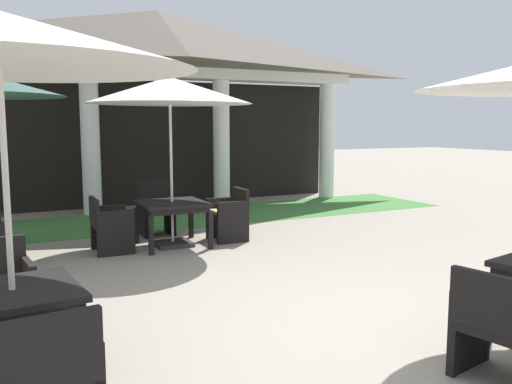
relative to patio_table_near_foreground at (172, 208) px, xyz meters
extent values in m
plane|color=#9E9384|center=(0.93, -4.58, -0.61)|extent=(60.00, 60.00, 0.00)
cylinder|color=white|center=(-0.57, 3.66, 0.85)|extent=(0.39, 0.39, 2.93)
cylinder|color=white|center=(2.43, 3.66, 0.85)|extent=(0.39, 0.39, 2.93)
cylinder|color=white|center=(5.43, 3.66, 0.85)|extent=(0.39, 0.39, 2.93)
cube|color=white|center=(0.93, 3.66, 2.44)|extent=(9.80, 0.70, 0.24)
pyramid|color=#665B51|center=(0.93, 3.66, 3.16)|extent=(10.20, 2.91, 1.20)
cube|color=black|center=(0.93, 4.56, 0.85)|extent=(9.60, 0.16, 2.93)
cube|color=#47843D|center=(0.93, 2.38, -0.60)|extent=(12.00, 2.45, 0.01)
cube|color=black|center=(0.00, 0.00, 0.07)|extent=(1.02, 1.02, 0.05)
cube|color=black|center=(0.00, 0.00, 0.00)|extent=(0.94, 0.94, 0.08)
cube|color=black|center=(-0.48, -0.45, -0.32)|extent=(0.07, 0.07, 0.57)
cube|color=black|center=(0.45, -0.48, -0.32)|extent=(0.07, 0.07, 0.57)
cube|color=black|center=(-0.45, 0.48, -0.32)|extent=(0.07, 0.07, 0.57)
cube|color=black|center=(0.48, 0.45, -0.32)|extent=(0.07, 0.07, 0.57)
cube|color=#2D2D2D|center=(0.00, 0.00, -0.58)|extent=(0.55, 0.55, 0.06)
cylinder|color=beige|center=(0.00, 0.00, 0.59)|extent=(0.04, 0.04, 2.39)
cone|color=white|center=(0.00, 0.00, 1.82)|extent=(2.55, 2.55, 0.41)
sphere|color=beige|center=(0.00, 0.00, 2.05)|extent=(0.06, 0.06, 0.06)
cube|color=black|center=(0.02, 0.94, -0.18)|extent=(0.53, 0.54, 0.07)
cube|color=#E0CC7F|center=(0.02, 0.94, -0.12)|extent=(0.49, 0.50, 0.05)
cube|color=black|center=(0.03, 1.18, 0.09)|extent=(0.52, 0.07, 0.46)
cube|color=black|center=(0.26, 0.93, -0.29)|extent=(0.07, 0.53, 0.65)
cube|color=black|center=(-0.22, 0.94, -0.29)|extent=(0.07, 0.53, 0.65)
cube|color=black|center=(0.25, 0.69, -0.41)|extent=(0.06, 0.06, 0.40)
cube|color=black|center=(-0.22, 0.70, -0.41)|extent=(0.06, 0.06, 0.40)
cube|color=black|center=(0.26, 1.17, -0.41)|extent=(0.06, 0.06, 0.40)
cube|color=black|center=(-0.21, 1.18, -0.41)|extent=(0.06, 0.06, 0.40)
cube|color=black|center=(0.94, -0.02, -0.18)|extent=(0.55, 0.57, 0.07)
cube|color=#E0CC7F|center=(0.94, -0.02, -0.12)|extent=(0.51, 0.52, 0.05)
cube|color=black|center=(1.19, -0.03, 0.05)|extent=(0.07, 0.56, 0.39)
cube|color=black|center=(0.93, -0.28, -0.27)|extent=(0.54, 0.07, 0.68)
cube|color=black|center=(0.94, 0.24, -0.27)|extent=(0.54, 0.07, 0.68)
cube|color=black|center=(0.69, -0.27, -0.41)|extent=(0.06, 0.06, 0.39)
cube|color=black|center=(0.70, 0.23, -0.41)|extent=(0.06, 0.06, 0.39)
cube|color=black|center=(1.17, -0.28, -0.41)|extent=(0.06, 0.06, 0.39)
cube|color=black|center=(1.18, 0.22, -0.41)|extent=(0.06, 0.06, 0.39)
cube|color=black|center=(-0.94, 0.02, -0.19)|extent=(0.56, 0.63, 0.07)
cube|color=#E0CC7F|center=(-0.94, 0.02, -0.13)|extent=(0.51, 0.58, 0.05)
cube|color=black|center=(-1.19, 0.03, 0.04)|extent=(0.07, 0.62, 0.38)
cube|color=black|center=(-0.93, 0.31, -0.27)|extent=(0.55, 0.07, 0.67)
cube|color=black|center=(-0.94, -0.27, -0.27)|extent=(0.55, 0.07, 0.67)
cube|color=black|center=(-0.68, 0.29, -0.42)|extent=(0.06, 0.06, 0.39)
cube|color=black|center=(-0.70, -0.26, -0.42)|extent=(0.06, 0.06, 0.39)
cube|color=black|center=(-1.17, 0.31, -0.42)|extent=(0.06, 0.06, 0.39)
cube|color=black|center=(-1.19, -0.25, -0.42)|extent=(0.06, 0.06, 0.39)
cube|color=black|center=(1.23, -4.95, -0.30)|extent=(0.08, 0.08, 0.61)
cube|color=black|center=(0.77, -5.47, -0.19)|extent=(0.63, 0.67, 0.07)
cube|color=#E0CC7F|center=(0.77, -5.47, -0.13)|extent=(0.58, 0.62, 0.05)
cube|color=black|center=(0.53, -5.52, 0.05)|extent=(0.17, 0.58, 0.42)
cube|color=black|center=(0.72, -5.20, -0.27)|extent=(0.53, 0.16, 0.67)
cube|color=black|center=(0.95, -5.17, -0.42)|extent=(0.07, 0.07, 0.38)
cube|color=black|center=(0.49, -5.26, -0.42)|extent=(0.07, 0.07, 0.38)
cube|color=black|center=(-2.48, -3.83, 0.08)|extent=(1.01, 1.01, 0.05)
cube|color=black|center=(-2.48, -3.83, 0.02)|extent=(0.92, 0.92, 0.06)
cube|color=black|center=(-2.02, -4.21, -0.31)|extent=(0.08, 0.08, 0.60)
cube|color=black|center=(-2.10, -3.37, -0.31)|extent=(0.08, 0.08, 0.60)
cube|color=#2D2D2D|center=(-2.48, -3.83, -0.56)|extent=(0.45, 0.45, 0.09)
cylinder|color=beige|center=(-2.48, -3.83, 0.62)|extent=(0.05, 0.05, 2.46)
cube|color=black|center=(-2.38, -4.82, -0.18)|extent=(0.62, 0.61, 0.07)
cube|color=#E0CC7F|center=(-2.38, -4.82, -0.12)|extent=(0.57, 0.56, 0.05)
cube|color=black|center=(-2.35, -5.07, 0.07)|extent=(0.57, 0.12, 0.43)
cube|color=black|center=(-2.12, -4.79, -0.27)|extent=(0.12, 0.56, 0.68)
cube|color=black|center=(-2.30, -2.81, -0.27)|extent=(0.11, 0.50, 0.67)
cube|color=black|center=(-2.29, -3.03, -0.42)|extent=(0.06, 0.06, 0.38)
cube|color=black|center=(-2.33, -2.59, -0.42)|extent=(0.06, 0.06, 0.38)
cube|color=black|center=(-2.43, -0.01, -0.32)|extent=(0.08, 0.08, 0.58)
camera|label=1|loc=(-2.62, -8.06, 1.31)|focal=37.79mm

